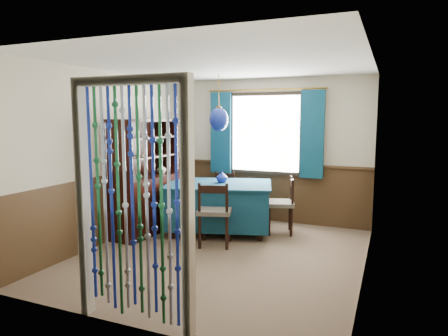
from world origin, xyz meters
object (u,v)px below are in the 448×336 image
at_px(sideboard, 146,194).
at_px(bowl_shelf, 141,155).
at_px(chair_right, 282,204).
at_px(chair_left, 163,200).
at_px(chair_near, 215,212).
at_px(vase_sideboard, 161,168).
at_px(dining_table, 219,204).
at_px(vase_table, 222,177).
at_px(pendant_lamp, 219,119).
at_px(chair_far, 222,195).

bearing_deg(sideboard, bowl_shelf, -70.94).
distance_m(chair_right, bowl_shelf, 2.33).
bearing_deg(chair_left, chair_near, 35.00).
bearing_deg(bowl_shelf, vase_sideboard, 90.00).
height_order(dining_table, vase_table, vase_table).
xyz_separation_m(pendant_lamp, vase_sideboard, (-1.02, -0.07, -0.81)).
bearing_deg(dining_table, chair_near, -88.46).
bearing_deg(chair_far, pendant_lamp, 109.13).
relative_size(bowl_shelf, vase_sideboard, 1.12).
relative_size(chair_near, chair_left, 1.00).
bearing_deg(bowl_shelf, sideboard, 105.62).
height_order(vase_table, bowl_shelf, bowl_shelf).
bearing_deg(vase_table, sideboard, -154.06).
relative_size(dining_table, vase_table, 10.91).
relative_size(dining_table, vase_sideboard, 10.76).
distance_m(dining_table, chair_right, 1.00).
bearing_deg(chair_far, chair_right, 163.03).
xyz_separation_m(chair_near, chair_right, (0.72, 1.00, -0.02)).
xyz_separation_m(chair_left, sideboard, (-0.17, -0.22, 0.12)).
relative_size(vase_table, vase_sideboard, 0.99).
bearing_deg(vase_sideboard, bowl_shelf, -90.00).
xyz_separation_m(dining_table, pendant_lamp, (0.00, 0.00, 1.35)).
bearing_deg(vase_table, vase_sideboard, -171.29).
bearing_deg(chair_near, vase_table, 89.05).
xyz_separation_m(dining_table, chair_far, (-0.24, 0.68, 0.00)).
distance_m(chair_left, chair_right, 1.93).
bearing_deg(chair_far, vase_table, 112.77).
xyz_separation_m(chair_near, chair_far, (-0.47, 1.35, -0.04)).
relative_size(chair_near, bowl_shelf, 4.73).
bearing_deg(chair_near, vase_sideboard, 137.62).
xyz_separation_m(chair_left, vase_sideboard, (-0.11, 0.15, 0.49)).
distance_m(dining_table, chair_near, 0.70).
distance_m(chair_near, sideboard, 1.32).
bearing_deg(vase_table, bowl_shelf, -144.07).
height_order(vase_table, vase_sideboard, vase_sideboard).
bearing_deg(vase_sideboard, chair_right, 11.51).
relative_size(chair_right, vase_sideboard, 5.05).
bearing_deg(sideboard, chair_right, 24.31).
bearing_deg(bowl_shelf, chair_near, -0.54).
bearing_deg(vase_sideboard, chair_left, -53.79).
height_order(dining_table, chair_right, chair_right).
bearing_deg(vase_sideboard, sideboard, -99.21).
relative_size(chair_left, vase_table, 5.39).
height_order(chair_far, bowl_shelf, bowl_shelf).
xyz_separation_m(dining_table, sideboard, (-1.08, -0.44, 0.17)).
height_order(chair_near, vase_table, vase_table).
bearing_deg(chair_left, bowl_shelf, -48.18).
distance_m(chair_near, vase_table, 0.87).
relative_size(chair_near, pendant_lamp, 1.06).
relative_size(chair_right, vase_table, 5.13).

